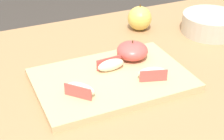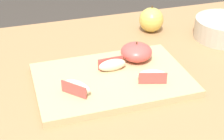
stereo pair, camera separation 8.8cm
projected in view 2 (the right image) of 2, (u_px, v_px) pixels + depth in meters
The scene contains 8 objects.
dining_table at pixel (128, 97), 1.02m from camera, with size 1.49×0.77×0.76m.
cutting_board at pixel (112, 80), 0.90m from camera, with size 0.39×0.26×0.02m.
apple_half_skin_up at pixel (136, 52), 0.96m from camera, with size 0.09×0.09×0.06m.
apple_wedge_back at pixel (112, 65), 0.91m from camera, with size 0.08×0.03×0.03m.
apple_wedge_front at pixel (152, 76), 0.87m from camera, with size 0.08×0.05×0.03m.
apple_wedge_middle at pixel (77, 87), 0.82m from camera, with size 0.07×0.07×0.03m.
whole_apple_golden at pixel (151, 20), 1.16m from camera, with size 0.08×0.08×0.09m.
ceramic_fruit_bowl at pixel (224, 28), 1.12m from camera, with size 0.19×0.19×0.06m.
Camera 2 is at (-0.30, -0.78, 1.25)m, focal length 55.65 mm.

